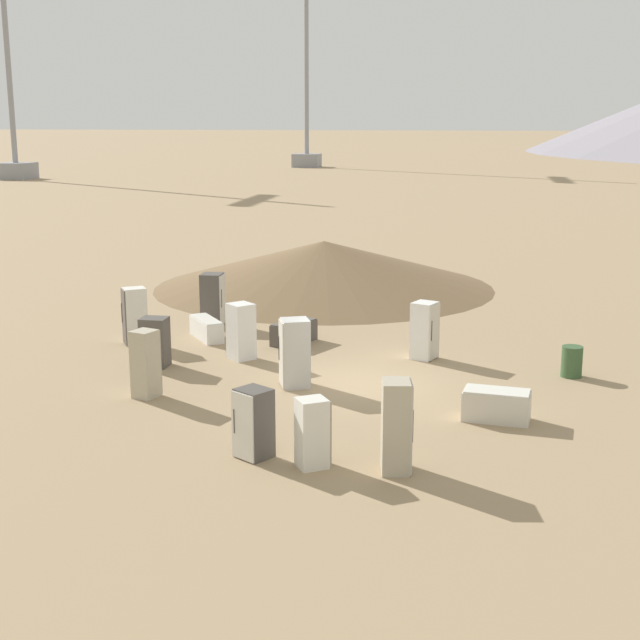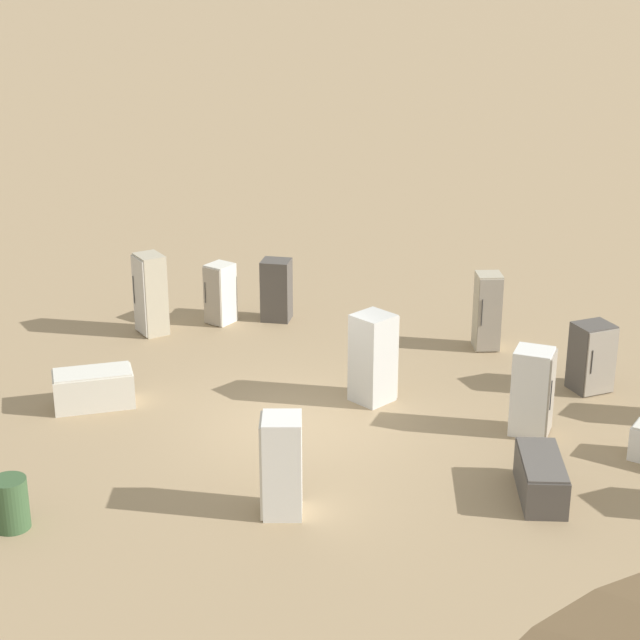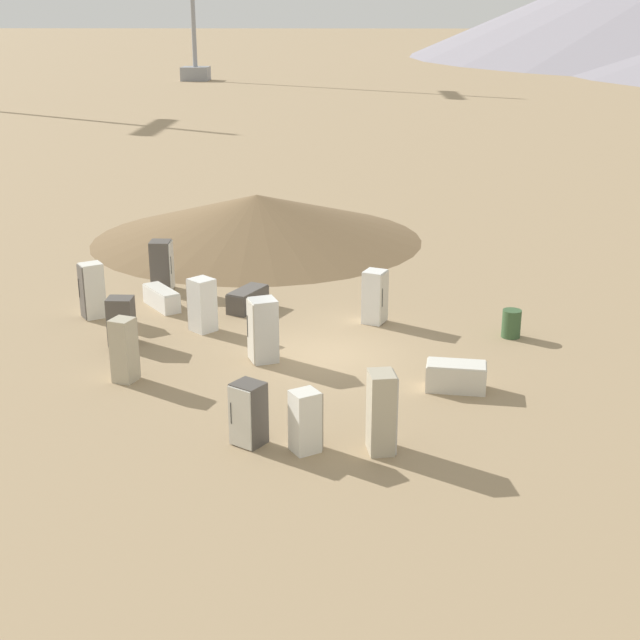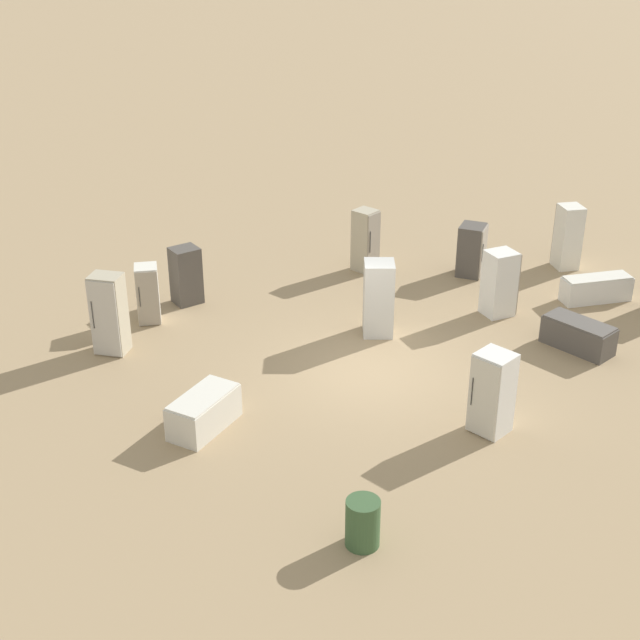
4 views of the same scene
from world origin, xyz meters
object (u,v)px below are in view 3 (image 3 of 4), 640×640
Objects in this scene: discarded_fridge_7 at (162,266)px; discarded_fridge_9 at (306,421)px; discarded_fridge_12 at (202,305)px; rusty_barrel at (511,324)px; discarded_fridge_1 at (248,414)px; discarded_fridge_3 at (248,299)px; discarded_fridge_2 at (121,321)px; discarded_fridge_0 at (92,291)px; discarded_fridge_8 at (456,376)px; discarded_fridge_10 at (382,412)px; discarded_fridge_11 at (124,350)px; discarded_fridge_4 at (162,298)px; discarded_fridge_5 at (375,297)px; power_pylon_0 at (193,7)px; discarded_fridge_6 at (263,330)px.

discarded_fridge_7 is 1.23× the size of discarded_fridge_9.
discarded_fridge_12 is 1.94× the size of rusty_barrel.
discarded_fridge_3 is (9.93, 1.11, -0.41)m from discarded_fridge_1.
discarded_fridge_1 is 1.03× the size of discarded_fridge_9.
discarded_fridge_2 is at bearing -21.23° from discarded_fridge_1.
discarded_fridge_8 is at bearing -149.06° from discarded_fridge_0.
discarded_fridge_11 is (3.93, 6.88, -0.08)m from discarded_fridge_10.
discarded_fridge_4 is at bearing 112.16° from discarded_fridge_11.
discarded_fridge_5 reaches higher than discarded_fridge_2.
discarded_fridge_8 is (-5.40, -2.04, -0.49)m from discarded_fridge_5.
power_pylon_0 is 17.96× the size of discarded_fridge_11.
discarded_fridge_7 is at bearing 70.08° from discarded_fridge_12.
discarded_fridge_6 is (-3.69, -5.99, 0.01)m from discarded_fridge_0.
discarded_fridge_7 is (6.82, 4.30, -0.02)m from discarded_fridge_6.
discarded_fridge_0 reaches higher than discarded_fridge_3.
discarded_fridge_2 is 10.27m from discarded_fridge_10.
discarded_fridge_10 is at bearing -102.52° from discarded_fridge_12.
discarded_fridge_7 is 12.71m from rusty_barrel.
discarded_fridge_8 is 1.13× the size of discarded_fridge_9.
rusty_barrel is (7.75, -4.30, -0.53)m from discarded_fridge_10.
discarded_fridge_4 is at bearing -171.29° from power_pylon_0.
discarded_fridge_1 reaches higher than discarded_fridge_3.
discarded_fridge_4 is at bearing -156.48° from discarded_fridge_3.
discarded_fridge_4 is (0.10, 2.97, -0.02)m from discarded_fridge_3.
discarded_fridge_0 is 10.85m from discarded_fridge_1.
power_pylon_0 is 116.02m from discarded_fridge_1.
discarded_fridge_11 is at bearing -159.51° from discarded_fridge_9.
discarded_fridge_10 is (-3.59, 2.12, 0.60)m from discarded_fridge_8.
discarded_fridge_9 is (-10.25, -2.46, 0.39)m from discarded_fridge_3.
discarded_fridge_6 is at bearing -85.93° from discarded_fridge_4.
discarded_fridge_5 is 9.23m from discarded_fridge_9.
discarded_fridge_7 is at bearing 68.80° from rusty_barrel.
discarded_fridge_3 is at bearing 73.92° from rusty_barrel.
discarded_fridge_12 is (-106.14, -17.69, -9.17)m from power_pylon_0.
discarded_fridge_0 is at bearing -172.48° from power_pylon_0.
discarded_fridge_1 is 5.26m from discarded_fridge_6.
discarded_fridge_5 reaches higher than discarded_fridge_9.
discarded_fridge_8 is at bearing 140.34° from discarded_fridge_10.
discarded_fridge_9 is at bearing -18.25° from discarded_fridge_11.
power_pylon_0 is 22.02× the size of discarded_fridge_2.
discarded_fridge_6 is at bearing 106.47° from rusty_barrel.
discarded_fridge_1 is 6.19m from discarded_fridge_8.
discarded_fridge_5 is 1.04× the size of discarded_fridge_8.
discarded_fridge_12 is (1.23, -2.27, 0.12)m from discarded_fridge_2.
discarded_fridge_1 is 1.39m from discarded_fridge_9.
discarded_fridge_11 reaches higher than rusty_barrel.
discarded_fridge_9 is at bearing -169.42° from power_pylon_0.
rusty_barrel is (0.94, -11.97, -0.29)m from discarded_fridge_2.
rusty_barrel is at bearing -47.96° from discarded_fridge_4.
discarded_fridge_3 is 4.01m from discarded_fridge_7.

